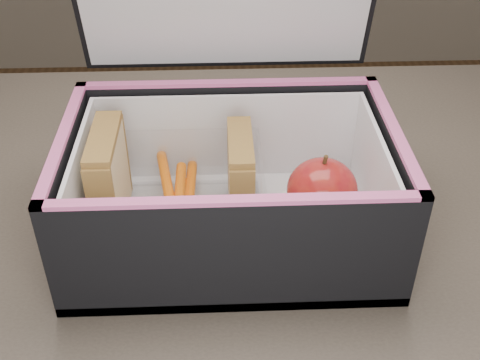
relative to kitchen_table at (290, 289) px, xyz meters
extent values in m
cube|color=brown|center=(0.00, 0.00, 0.08)|extent=(1.20, 0.80, 0.03)
cube|color=#CCB487|center=(-0.20, 0.01, 0.16)|extent=(0.01, 0.09, 0.10)
cube|color=#CA5D6D|center=(-0.19, 0.01, 0.15)|extent=(0.01, 0.09, 0.09)
cube|color=#CCB487|center=(-0.18, 0.01, 0.16)|extent=(0.01, 0.09, 0.10)
cube|color=olive|center=(-0.19, 0.01, 0.21)|extent=(0.03, 0.09, 0.01)
cube|color=#CCB487|center=(-0.07, 0.01, 0.15)|extent=(0.01, 0.08, 0.09)
cube|color=#CA5D6D|center=(-0.06, 0.01, 0.15)|extent=(0.01, 0.08, 0.08)
cube|color=#CCB487|center=(-0.05, 0.01, 0.15)|extent=(0.01, 0.08, 0.09)
cube|color=olive|center=(-0.06, 0.01, 0.20)|extent=(0.02, 0.09, 0.01)
cylinder|color=#D94903|center=(-0.13, -0.01, 0.11)|extent=(0.02, 0.09, 0.01)
cylinder|color=#D94903|center=(-0.11, -0.02, 0.13)|extent=(0.02, 0.09, 0.01)
cylinder|color=#D94903|center=(-0.14, 0.04, 0.14)|extent=(0.03, 0.09, 0.01)
cylinder|color=#D94903|center=(-0.12, 0.00, 0.11)|extent=(0.01, 0.09, 0.01)
cylinder|color=#D94903|center=(-0.11, 0.03, 0.13)|extent=(0.01, 0.09, 0.01)
cylinder|color=#D94903|center=(-0.12, 0.02, 0.14)|extent=(0.01, 0.09, 0.01)
cylinder|color=#D94903|center=(-0.13, 0.00, 0.11)|extent=(0.02, 0.09, 0.01)
cylinder|color=#D94903|center=(-0.12, 0.00, 0.13)|extent=(0.02, 0.09, 0.01)
cube|color=white|center=(0.02, 0.00, 0.11)|extent=(0.08, 0.08, 0.01)
ellipsoid|color=maroon|center=(0.03, 0.00, 0.15)|extent=(0.10, 0.10, 0.07)
cylinder|color=#443118|center=(0.03, 0.00, 0.18)|extent=(0.01, 0.01, 0.01)
camera|label=1|loc=(-0.08, -0.49, 0.52)|focal=45.00mm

